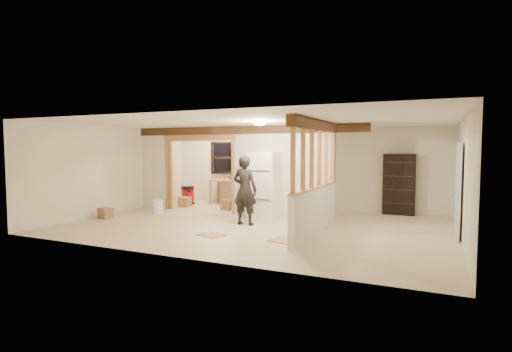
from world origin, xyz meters
The scene contains 30 objects.
floor centered at (0.00, 0.00, -0.01)m, with size 9.00×6.50×0.01m, color beige.
ceiling centered at (0.00, 0.00, 2.50)m, with size 9.00×6.50×0.01m, color white.
wall_back centered at (0.00, 3.25, 1.25)m, with size 9.00×0.01×2.50m, color silver.
wall_front centered at (0.00, -3.25, 1.25)m, with size 9.00×0.01×2.50m, color silver.
wall_left centered at (-4.50, 0.00, 1.25)m, with size 0.01×6.50×2.50m, color silver.
wall_right centered at (4.50, 0.00, 1.25)m, with size 0.01×6.50×2.50m, color silver.
partition_left_stub centered at (-4.05, 1.20, 1.25)m, with size 0.90×0.12×2.50m, color silver.
partition_center centered at (0.20, 1.20, 1.25)m, with size 2.80×0.12×2.50m, color silver.
doorway_frame centered at (-2.40, 1.20, 1.10)m, with size 2.46×0.14×2.20m, color #B6854C.
header_beam_back centered at (-1.00, 1.20, 2.38)m, with size 7.00×0.18×0.22m, color #4D301A.
header_beam_right centered at (1.60, -0.40, 2.38)m, with size 0.18×3.30×0.22m, color #4D301A.
pony_wall centered at (1.60, -0.40, 0.50)m, with size 0.12×3.20×1.00m, color silver.
stud_partition centered at (1.60, -0.40, 1.66)m, with size 0.14×3.20×1.32m, color #B6854C.
window_back centered at (-2.60, 3.17, 1.55)m, with size 1.12×0.10×1.10m, color black.
french_door centered at (4.42, 0.40, 1.00)m, with size 0.12×0.86×2.00m, color white.
ceiling_dome_main centered at (0.30, -0.50, 2.48)m, with size 0.36×0.36×0.16m, color #FFEABF.
ceiling_dome_util centered at (-2.50, 2.30, 2.48)m, with size 0.32×0.32×0.14m, color #FFEABF.
hanging_bulb centered at (-2.00, 1.60, 2.18)m, with size 0.07×0.07×0.07m, color #FFD88C.
refrigerator centered at (-0.12, 0.78, 0.89)m, with size 0.73×0.71×1.78m, color white.
woman centered at (-0.26, -0.11, 0.86)m, with size 0.63×0.41×1.71m, color black.
work_table centered at (-2.29, 2.87, 0.41)m, with size 1.30×0.65×0.82m, color #B6854C.
potted_plant centered at (-2.25, 2.95, 0.98)m, with size 0.28×0.24×0.31m, color #2A6D2A.
shop_vac centered at (-3.59, 2.30, 0.31)m, with size 0.47×0.47×0.62m, color #990D0E.
bookshelf centered at (3.04, 3.04, 0.86)m, with size 0.86×0.29×1.72m, color black.
bucket centered at (-3.26, 0.30, 0.20)m, with size 0.32×0.32×0.40m, color white.
box_util_a centered at (-1.79, 1.81, 0.15)m, with size 0.35×0.30×0.30m, color #926C46.
box_util_b centered at (-3.37, 1.81, 0.16)m, with size 0.33×0.33×0.31m, color #926C46.
box_front centered at (-4.03, -0.89, 0.14)m, with size 0.35×0.29×0.29m, color #926C46.
floor_panel_near centered at (1.25, -1.29, 0.01)m, with size 0.58×0.58×0.02m, color tan.
floor_panel_far centered at (-0.38, -1.50, 0.01)m, with size 0.55×0.44×0.02m, color tan.
Camera 1 is at (4.02, -8.83, 1.88)m, focal length 28.00 mm.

